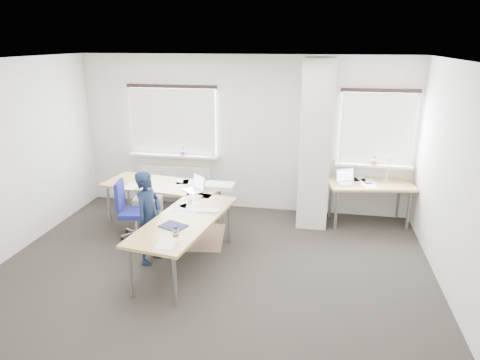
% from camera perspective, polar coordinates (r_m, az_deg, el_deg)
% --- Properties ---
extents(ground, '(6.00, 6.00, 0.00)m').
position_cam_1_polar(ground, '(5.97, -3.95, -12.36)').
color(ground, '#272420').
rests_on(ground, ground).
extents(room_shell, '(6.04, 5.04, 2.82)m').
position_cam_1_polar(room_shell, '(5.69, -1.41, 5.14)').
color(room_shell, silver).
rests_on(room_shell, ground).
extents(floor_mat, '(1.36, 1.21, 0.01)m').
position_cam_1_polar(floor_mat, '(7.03, -7.29, -7.48)').
color(floor_mat, '#90714E').
rests_on(floor_mat, ground).
extents(white_crate, '(0.53, 0.40, 0.29)m').
position_cam_1_polar(white_crate, '(8.02, -12.18, -3.33)').
color(white_crate, white).
rests_on(white_crate, ground).
extents(desk_main, '(2.40, 2.94, 0.96)m').
position_cam_1_polar(desk_main, '(6.57, -8.48, -2.88)').
color(desk_main, '#9F7E44').
rests_on(desk_main, ground).
extents(desk_side, '(1.50, 0.93, 1.22)m').
position_cam_1_polar(desk_side, '(7.55, 16.94, -0.73)').
color(desk_side, '#9F7E44').
rests_on(desk_side, ground).
extents(task_chair, '(0.52, 0.51, 0.95)m').
position_cam_1_polar(task_chair, '(7.07, -14.10, -5.44)').
color(task_chair, navy).
rests_on(task_chair, ground).
extents(person, '(0.41, 0.54, 1.34)m').
position_cam_1_polar(person, '(6.12, -12.07, -4.92)').
color(person, '#101B31').
rests_on(person, ground).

